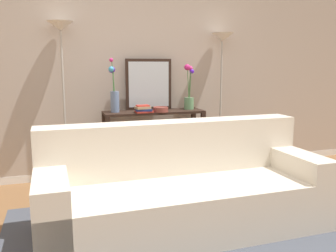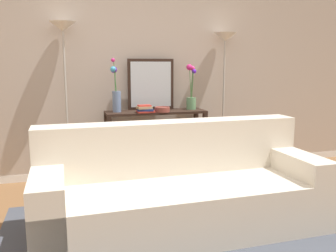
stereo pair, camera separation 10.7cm
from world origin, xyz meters
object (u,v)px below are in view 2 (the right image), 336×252
(fruit_bowl, at_px, (162,109))
(wall_mirror, at_px, (151,84))
(book_row_under_console, at_px, (127,175))
(book_stack, at_px, (145,109))
(console_table, at_px, (156,132))
(floor_lamp_left, at_px, (64,58))
(floor_lamp_right, at_px, (224,64))
(vase_tall_flowers, at_px, (116,93))
(vase_short_flowers, at_px, (191,94))
(couch, at_px, (181,192))

(fruit_bowl, bearing_deg, wall_mirror, 105.11)
(wall_mirror, xyz_separation_m, book_row_under_console, (-0.33, -0.15, -1.08))
(book_stack, distance_m, book_row_under_console, 0.84)
(console_table, distance_m, floor_lamp_left, 1.35)
(floor_lamp_left, bearing_deg, fruit_bowl, -10.15)
(floor_lamp_right, bearing_deg, vase_tall_flowers, -177.47)
(console_table, relative_size, vase_tall_flowers, 1.93)
(floor_lamp_left, bearing_deg, vase_short_flowers, -1.73)
(console_table, distance_m, vase_tall_flowers, 0.67)
(couch, xyz_separation_m, vase_short_flowers, (0.59, 1.44, 0.70))
(couch, xyz_separation_m, fruit_bowl, (0.18, 1.29, 0.54))
(floor_lamp_left, distance_m, vase_tall_flowers, 0.69)
(wall_mirror, distance_m, vase_short_flowers, 0.51)
(floor_lamp_right, distance_m, vase_short_flowers, 0.59)
(fruit_bowl, xyz_separation_m, book_stack, (-0.21, -0.01, 0.01))
(console_table, height_order, fruit_bowl, fruit_bowl)
(wall_mirror, relative_size, vase_short_flowers, 1.12)
(floor_lamp_left, distance_m, floor_lamp_right, 1.94)
(vase_short_flowers, height_order, book_stack, vase_short_flowers)
(floor_lamp_left, bearing_deg, console_table, -4.40)
(vase_tall_flowers, bearing_deg, fruit_bowl, -14.23)
(console_table, xyz_separation_m, wall_mirror, (-0.02, 0.15, 0.57))
(floor_lamp_right, relative_size, wall_mirror, 2.86)
(book_row_under_console, bearing_deg, floor_lamp_left, 173.30)
(couch, xyz_separation_m, wall_mirror, (0.11, 1.56, 0.82))
(console_table, bearing_deg, couch, -95.37)
(fruit_bowl, bearing_deg, console_table, 114.41)
(couch, height_order, vase_tall_flowers, vase_tall_flowers)
(couch, xyz_separation_m, book_stack, (-0.02, 1.28, 0.55))
(vase_tall_flowers, height_order, fruit_bowl, vase_tall_flowers)
(couch, distance_m, wall_mirror, 1.76)
(floor_lamp_left, xyz_separation_m, book_stack, (0.87, -0.20, -0.58))
(floor_lamp_right, height_order, fruit_bowl, floor_lamp_right)
(vase_tall_flowers, bearing_deg, book_stack, -24.01)
(console_table, relative_size, floor_lamp_right, 0.68)
(console_table, distance_m, wall_mirror, 0.59)
(couch, bearing_deg, floor_lamp_left, 121.09)
(floor_lamp_left, height_order, vase_tall_flowers, floor_lamp_left)
(wall_mirror, bearing_deg, floor_lamp_left, -175.84)
(floor_lamp_right, relative_size, fruit_bowl, 9.88)
(fruit_bowl, bearing_deg, vase_tall_flowers, 165.77)
(vase_short_flowers, bearing_deg, floor_lamp_right, 5.63)
(couch, distance_m, book_row_under_console, 1.45)
(floor_lamp_left, bearing_deg, couch, -58.91)
(vase_tall_flowers, bearing_deg, floor_lamp_right, 2.53)
(console_table, xyz_separation_m, vase_tall_flowers, (-0.47, 0.02, 0.48))
(book_row_under_console, bearing_deg, fruit_bowl, -15.69)
(vase_tall_flowers, bearing_deg, wall_mirror, 16.70)
(couch, relative_size, vase_short_flowers, 4.27)
(vase_tall_flowers, distance_m, book_row_under_console, 0.99)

